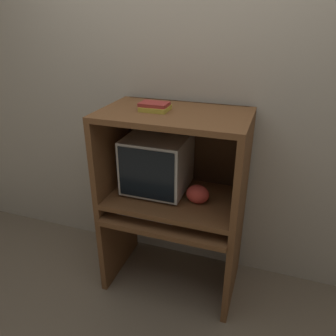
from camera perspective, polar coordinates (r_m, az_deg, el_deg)
name	(u,v)px	position (r m, az deg, el deg)	size (l,w,h in m)	color
ground_plane	(160,305)	(2.52, -1.35, -22.74)	(12.00, 12.00, 0.00)	#756651
wall_back	(189,104)	(2.36, 3.75, 11.11)	(6.00, 0.06, 2.60)	#B2A893
desk_base	(172,238)	(2.42, 0.66, -12.05)	(0.94, 0.60, 0.64)	brown
desk_monitor_shelf	(174,198)	(2.28, 0.98, -5.33)	(0.94, 0.57, 0.11)	brown
hutch_upper	(176,140)	(2.13, 1.33, 4.82)	(0.94, 0.57, 0.59)	brown
crt_monitor	(157,163)	(2.25, -1.88, 0.90)	(0.41, 0.41, 0.39)	beige
keyboard	(149,211)	(2.27, -3.39, -7.57)	(0.40, 0.17, 0.03)	beige
mouse	(185,217)	(2.20, 3.01, -8.51)	(0.07, 0.05, 0.03)	black
snack_bag	(198,194)	(2.16, 5.18, -4.57)	(0.15, 0.11, 0.13)	#BC382D
book_stack	(155,107)	(2.06, -2.32, 10.63)	(0.18, 0.14, 0.05)	gold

